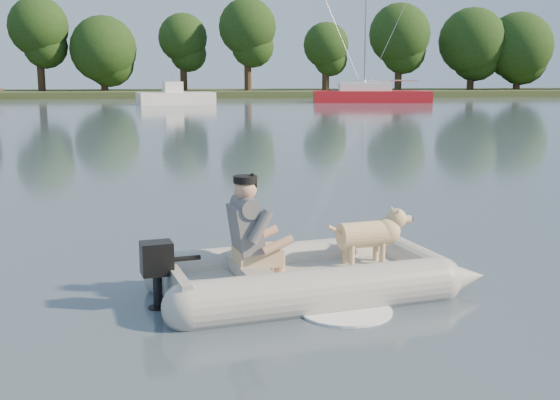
{
  "coord_description": "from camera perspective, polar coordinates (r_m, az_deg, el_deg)",
  "views": [
    {
      "loc": [
        -0.88,
        -7.76,
        2.5
      ],
      "look_at": [
        0.18,
        1.65,
        0.75
      ],
      "focal_mm": 45.0,
      "sensor_mm": 36.0,
      "label": 1
    }
  ],
  "objects": [
    {
      "name": "treeline",
      "position": [
        69.56,
        1.61,
        12.74
      ],
      "size": [
        91.17,
        7.35,
        9.27
      ],
      "color": "#332316",
      "rests_on": "shore_bank"
    },
    {
      "name": "dog",
      "position": [
        8.32,
        6.86,
        -3.18
      ],
      "size": [
        1.04,
        0.56,
        0.66
      ],
      "primitive_type": null,
      "rotation": [
        0.0,
        0.0,
        0.22
      ],
      "color": "tan",
      "rests_on": "dinghy"
    },
    {
      "name": "water",
      "position": [
        8.2,
        0.04,
        -7.29
      ],
      "size": [
        160.0,
        160.0,
        0.0
      ],
      "primitive_type": "plane",
      "color": "#4F616C",
      "rests_on": "ground"
    },
    {
      "name": "motorboat",
      "position": [
        53.32,
        -8.48,
        8.89
      ],
      "size": [
        6.23,
        3.71,
        2.47
      ],
      "primitive_type": null,
      "rotation": [
        0.0,
        0.0,
        0.27
      ],
      "color": "white",
      "rests_on": "water"
    },
    {
      "name": "shore_bank",
      "position": [
        69.8,
        -5.79,
        8.59
      ],
      "size": [
        160.0,
        12.0,
        0.7
      ],
      "primitive_type": "cube",
      "color": "#47512D",
      "rests_on": "water"
    },
    {
      "name": "man",
      "position": [
        7.75,
        -2.65,
        -2.04
      ],
      "size": [
        0.89,
        0.81,
        1.14
      ],
      "primitive_type": null,
      "rotation": [
        0.0,
        0.0,
        0.22
      ],
      "color": "#5F5E63",
      "rests_on": "dinghy"
    },
    {
      "name": "outboard_motor",
      "position": [
        7.61,
        -9.94,
        -6.27
      ],
      "size": [
        0.5,
        0.4,
        0.83
      ],
      "primitive_type": null,
      "rotation": [
        0.0,
        0.0,
        0.22
      ],
      "color": "black",
      "rests_on": "dinghy"
    },
    {
      "name": "dinghy",
      "position": [
        7.98,
        2.6,
        -3.09
      ],
      "size": [
        5.65,
        4.59,
        1.46
      ],
      "primitive_type": null,
      "rotation": [
        0.0,
        0.0,
        0.22
      ],
      "color": "#9E9E99",
      "rests_on": "water"
    },
    {
      "name": "sailboat",
      "position": [
        56.61,
        7.36,
        8.43
      ],
      "size": [
        9.43,
        3.8,
        12.61
      ],
      "rotation": [
        0.0,
        0.0,
        -0.12
      ],
      "color": "#B0141B",
      "rests_on": "water"
    }
  ]
}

